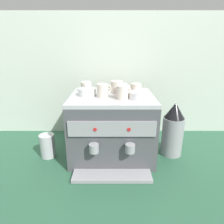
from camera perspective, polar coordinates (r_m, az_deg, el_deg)
ground_plane at (r=1.44m, az=0.00°, el=-11.60°), size 4.00×4.00×0.00m
tiled_backsplash_wall at (r=1.64m, az=-0.04°, el=10.28°), size 2.80×0.03×0.96m
espresso_machine at (r=1.34m, az=0.00°, el=-4.03°), size 0.53×0.56×0.42m
ceramic_cup_0 at (r=1.23m, az=-2.61°, el=6.23°), size 0.09×0.09×0.08m
ceramic_cup_1 at (r=1.18m, az=2.82°, el=5.70°), size 0.09×0.09×0.08m
ceramic_cup_2 at (r=1.36m, az=6.99°, el=6.87°), size 0.08×0.09×0.06m
ceramic_cup_3 at (r=1.39m, az=-7.45°, el=7.24°), size 0.07×0.11×0.07m
ceramic_cup_4 at (r=1.27m, az=3.70°, el=6.19°), size 0.08×0.10×0.06m
ceramic_cup_5 at (r=1.34m, az=1.52°, el=7.24°), size 0.12×0.08×0.08m
ceramic_bowl_0 at (r=1.28m, az=-7.10°, el=5.72°), size 0.11×0.11×0.04m
ceramic_bowl_1 at (r=1.20m, az=7.81°, el=4.78°), size 0.12×0.12×0.04m
coffee_grinder at (r=1.41m, az=17.10°, el=-4.92°), size 0.14×0.14×0.37m
milk_pitcher at (r=1.43m, az=-18.06°, el=-9.22°), size 0.10×0.10×0.16m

